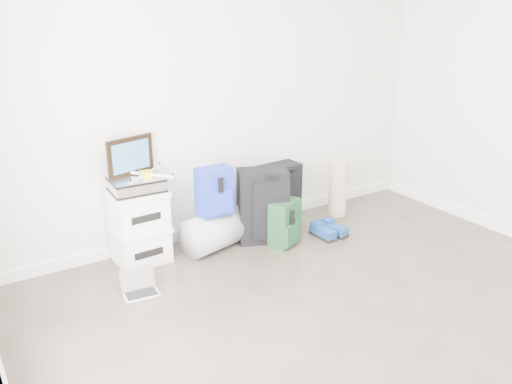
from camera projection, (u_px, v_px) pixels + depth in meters
ground at (418, 365)px, 3.41m from camera, size 5.00×5.00×0.00m
room_envelope at (449, 91)px, 2.84m from camera, size 4.52×5.02×2.71m
boxes_stack at (140, 227)px, 4.64m from camera, size 0.47×0.38×0.65m
briefcase at (137, 185)px, 4.51m from camera, size 0.44×0.33×0.12m
painting at (130, 156)px, 4.51m from camera, size 0.43×0.13×0.32m
drone at (146, 174)px, 4.51m from camera, size 0.41×0.41×0.05m
duffel_bag at (214, 231)px, 4.92m from camera, size 0.64×0.48×0.35m
blue_backpack at (215, 192)px, 4.76m from camera, size 0.31×0.23×0.43m
large_suitcase at (263, 206)px, 5.03m from camera, size 0.51×0.43×0.70m
green_backpack at (285, 224)px, 4.99m from camera, size 0.35×0.32×0.43m
carry_on at (281, 194)px, 5.44m from camera, size 0.41×0.28×0.62m
shoes at (328, 231)px, 5.22m from camera, size 0.28×0.31×0.10m
rolled_rug at (338, 188)px, 5.66m from camera, size 0.19×0.19×0.58m
laptop at (140, 288)px, 4.22m from camera, size 0.29×0.22×0.19m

